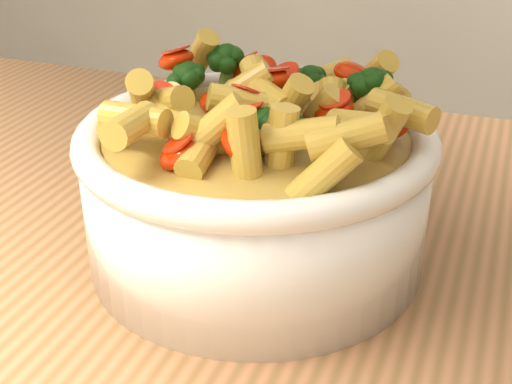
% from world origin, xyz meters
% --- Properties ---
extents(serving_bowl, '(0.24, 0.24, 0.10)m').
position_xyz_m(serving_bowl, '(-0.07, 0.07, 0.95)').
color(serving_bowl, white).
rests_on(serving_bowl, table).
extents(pasta_salad, '(0.19, 0.19, 0.04)m').
position_xyz_m(pasta_salad, '(-0.07, 0.07, 1.01)').
color(pasta_salad, gold).
rests_on(pasta_salad, serving_bowl).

